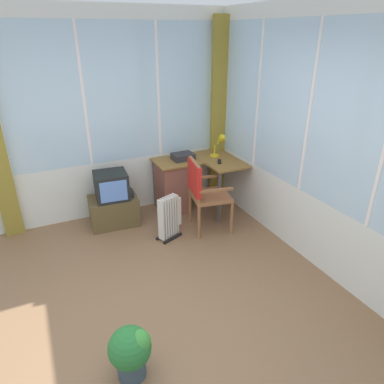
{
  "coord_description": "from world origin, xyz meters",
  "views": [
    {
      "loc": [
        -0.67,
        -2.32,
        2.44
      ],
      "look_at": [
        0.86,
        0.94,
        0.78
      ],
      "focal_mm": 32.65,
      "sensor_mm": 36.0,
      "label": 1
    }
  ],
  "objects_px": {
    "wooden_armchair": "(201,187)",
    "potted_plant": "(131,350)",
    "tv_remote": "(219,162)",
    "tv_on_stand": "(113,202)",
    "space_heater": "(170,217)",
    "paper_tray": "(183,156)",
    "desk_lamp": "(221,142)",
    "desk": "(176,184)"
  },
  "relations": [
    {
      "from": "desk_lamp",
      "to": "paper_tray",
      "type": "distance_m",
      "value": 0.6
    },
    {
      "from": "wooden_armchair",
      "to": "potted_plant",
      "type": "xyz_separation_m",
      "value": [
        -1.46,
        -1.76,
        -0.36
      ]
    },
    {
      "from": "wooden_armchair",
      "to": "potted_plant",
      "type": "height_order",
      "value": "wooden_armchair"
    },
    {
      "from": "tv_on_stand",
      "to": "potted_plant",
      "type": "xyz_separation_m",
      "value": [
        -0.45,
        -2.4,
        -0.07
      ]
    },
    {
      "from": "space_heater",
      "to": "potted_plant",
      "type": "relative_size",
      "value": 1.28
    },
    {
      "from": "paper_tray",
      "to": "tv_on_stand",
      "type": "distance_m",
      "value": 1.17
    },
    {
      "from": "paper_tray",
      "to": "space_heater",
      "type": "bearing_deg",
      "value": -124.94
    },
    {
      "from": "paper_tray",
      "to": "wooden_armchair",
      "type": "bearing_deg",
      "value": -94.65
    },
    {
      "from": "desk_lamp",
      "to": "space_heater",
      "type": "relative_size",
      "value": 0.58
    },
    {
      "from": "desk",
      "to": "space_heater",
      "type": "relative_size",
      "value": 2.0
    },
    {
      "from": "desk_lamp",
      "to": "paper_tray",
      "type": "relative_size",
      "value": 1.13
    },
    {
      "from": "tv_remote",
      "to": "potted_plant",
      "type": "relative_size",
      "value": 0.33
    },
    {
      "from": "tv_remote",
      "to": "wooden_armchair",
      "type": "xyz_separation_m",
      "value": [
        -0.48,
        -0.39,
        -0.15
      ]
    },
    {
      "from": "tv_remote",
      "to": "wooden_armchair",
      "type": "height_order",
      "value": "wooden_armchair"
    },
    {
      "from": "tv_remote",
      "to": "paper_tray",
      "type": "relative_size",
      "value": 0.5
    },
    {
      "from": "tv_remote",
      "to": "tv_on_stand",
      "type": "height_order",
      "value": "tv_remote"
    },
    {
      "from": "paper_tray",
      "to": "potted_plant",
      "type": "height_order",
      "value": "paper_tray"
    },
    {
      "from": "tv_remote",
      "to": "wooden_armchair",
      "type": "relative_size",
      "value": 0.15
    },
    {
      "from": "paper_tray",
      "to": "wooden_armchair",
      "type": "distance_m",
      "value": 0.74
    },
    {
      "from": "tv_on_stand",
      "to": "space_heater",
      "type": "xyz_separation_m",
      "value": [
        0.57,
        -0.65,
        -0.04
      ]
    },
    {
      "from": "wooden_armchair",
      "to": "potted_plant",
      "type": "distance_m",
      "value": 2.31
    },
    {
      "from": "tv_on_stand",
      "to": "potted_plant",
      "type": "distance_m",
      "value": 2.45
    },
    {
      "from": "desk",
      "to": "desk_lamp",
      "type": "distance_m",
      "value": 0.89
    },
    {
      "from": "paper_tray",
      "to": "tv_on_stand",
      "type": "xyz_separation_m",
      "value": [
        -1.07,
        -0.07,
        -0.47
      ]
    },
    {
      "from": "space_heater",
      "to": "potted_plant",
      "type": "distance_m",
      "value": 2.02
    },
    {
      "from": "desk_lamp",
      "to": "tv_remote",
      "type": "height_order",
      "value": "desk_lamp"
    },
    {
      "from": "wooden_armchair",
      "to": "potted_plant",
      "type": "relative_size",
      "value": 2.17
    },
    {
      "from": "tv_on_stand",
      "to": "tv_remote",
      "type": "bearing_deg",
      "value": -9.95
    },
    {
      "from": "tv_remote",
      "to": "space_heater",
      "type": "bearing_deg",
      "value": -128.05
    },
    {
      "from": "desk",
      "to": "potted_plant",
      "type": "bearing_deg",
      "value": -119.65
    },
    {
      "from": "desk",
      "to": "paper_tray",
      "type": "distance_m",
      "value": 0.41
    },
    {
      "from": "desk_lamp",
      "to": "potted_plant",
      "type": "bearing_deg",
      "value": -131.45
    },
    {
      "from": "desk",
      "to": "tv_on_stand",
      "type": "bearing_deg",
      "value": -177.38
    },
    {
      "from": "paper_tray",
      "to": "space_heater",
      "type": "height_order",
      "value": "paper_tray"
    },
    {
      "from": "tv_remote",
      "to": "paper_tray",
      "type": "xyz_separation_m",
      "value": [
        -0.42,
        0.33,
        0.03
      ]
    },
    {
      "from": "desk_lamp",
      "to": "tv_on_stand",
      "type": "distance_m",
      "value": 1.75
    },
    {
      "from": "desk",
      "to": "space_heater",
      "type": "distance_m",
      "value": 0.8
    },
    {
      "from": "paper_tray",
      "to": "tv_on_stand",
      "type": "bearing_deg",
      "value": -176.45
    },
    {
      "from": "desk",
      "to": "wooden_armchair",
      "type": "bearing_deg",
      "value": -84.2
    },
    {
      "from": "desk",
      "to": "paper_tray",
      "type": "height_order",
      "value": "paper_tray"
    },
    {
      "from": "space_heater",
      "to": "tv_remote",
      "type": "bearing_deg",
      "value": 23.08
    },
    {
      "from": "potted_plant",
      "to": "tv_on_stand",
      "type": "bearing_deg",
      "value": 79.37
    }
  ]
}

